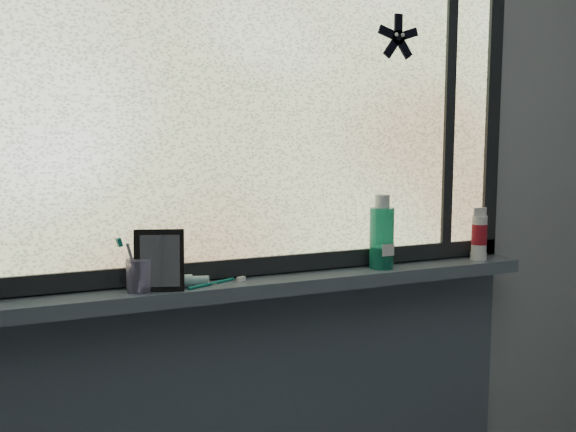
# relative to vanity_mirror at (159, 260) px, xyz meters

# --- Properties ---
(wall_back) EXTENTS (3.00, 0.01, 2.50)m
(wall_back) POSITION_rel_vanity_mirror_xyz_m (0.36, 0.10, 0.15)
(wall_back) COLOR #9EA3A8
(wall_back) RESTS_ON ground
(windowsill) EXTENTS (1.62, 0.14, 0.04)m
(windowsill) POSITION_rel_vanity_mirror_xyz_m (0.36, 0.02, -0.10)
(windowsill) COLOR #4C5865
(windowsill) RESTS_ON wall_back
(window_pane) EXTENTS (1.50, 0.01, 1.00)m
(window_pane) POSITION_rel_vanity_mirror_xyz_m (0.36, 0.07, 0.43)
(window_pane) COLOR silver
(window_pane) RESTS_ON wall_back
(frame_bottom) EXTENTS (1.60, 0.03, 0.05)m
(frame_bottom) POSITION_rel_vanity_mirror_xyz_m (0.36, 0.07, -0.05)
(frame_bottom) COLOR black
(frame_bottom) RESTS_ON windowsill
(frame_right) EXTENTS (0.05, 0.03, 1.10)m
(frame_right) POSITION_rel_vanity_mirror_xyz_m (1.13, 0.07, 0.43)
(frame_right) COLOR black
(frame_right) RESTS_ON wall_back
(frame_mullion) EXTENTS (0.03, 0.03, 1.00)m
(frame_mullion) POSITION_rel_vanity_mirror_xyz_m (0.96, 0.07, 0.43)
(frame_mullion) COLOR black
(frame_mullion) RESTS_ON wall_back
(starfish_sticker) EXTENTS (0.15, 0.02, 0.15)m
(starfish_sticker) POSITION_rel_vanity_mirror_xyz_m (0.76, 0.06, 0.62)
(starfish_sticker) COLOR black
(starfish_sticker) RESTS_ON window_pane
(vanity_mirror) EXTENTS (0.14, 0.10, 0.16)m
(vanity_mirror) POSITION_rel_vanity_mirror_xyz_m (0.00, 0.00, 0.00)
(vanity_mirror) COLOR black
(vanity_mirror) RESTS_ON windowsill
(toothpaste_tube) EXTENTS (0.20, 0.09, 0.03)m
(toothpaste_tube) POSITION_rel_vanity_mirror_xyz_m (0.08, 0.01, -0.06)
(toothpaste_tube) COLOR white
(toothpaste_tube) RESTS_ON windowsill
(toothbrush_cup) EXTENTS (0.08, 0.08, 0.09)m
(toothbrush_cup) POSITION_rel_vanity_mirror_xyz_m (-0.05, 0.01, -0.04)
(toothbrush_cup) COLOR #BBAEE6
(toothbrush_cup) RESTS_ON windowsill
(toothbrush_lying) EXTENTS (0.19, 0.10, 0.01)m
(toothbrush_lying) POSITION_rel_vanity_mirror_xyz_m (0.14, 0.01, -0.07)
(toothbrush_lying) COLOR #0C7164
(toothbrush_lying) RESTS_ON windowsill
(mouthwash_bottle) EXTENTS (0.09, 0.09, 0.19)m
(mouthwash_bottle) POSITION_rel_vanity_mirror_xyz_m (0.69, 0.02, 0.03)
(mouthwash_bottle) COLOR #1B906E
(mouthwash_bottle) RESTS_ON windowsill
(cream_tube) EXTENTS (0.06, 0.06, 0.12)m
(cream_tube) POSITION_rel_vanity_mirror_xyz_m (1.05, 0.01, 0.01)
(cream_tube) COLOR silver
(cream_tube) RESTS_ON windowsill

